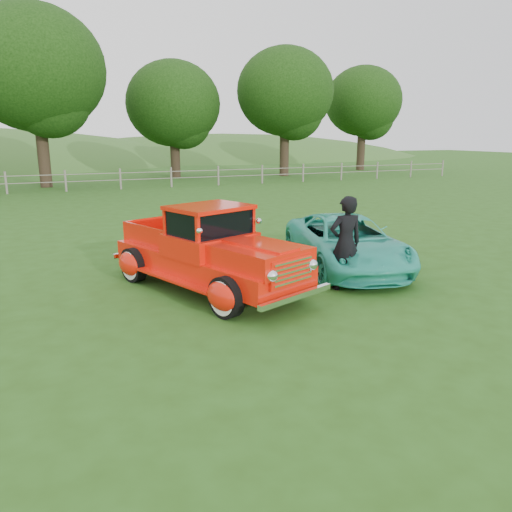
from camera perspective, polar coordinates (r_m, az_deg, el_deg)
name	(u,v)px	position (r m, az deg, el deg)	size (l,w,h in m)	color
ground	(288,306)	(9.51, 3.68, -5.77)	(140.00, 140.00, 0.00)	#274C14
distant_hills	(47,197)	(67.91, -22.78, 6.24)	(116.00, 60.00, 18.00)	#386725
fence_line	(120,179)	(30.38, -15.23, 8.50)	(48.00, 0.12, 1.20)	gray
tree_near_west	(35,69)	(33.20, -23.95, 18.98)	(8.00, 8.00, 10.42)	#312418
tree_near_east	(173,104)	(38.14, -9.44, 16.77)	(6.80, 6.80, 8.33)	#312418
tree_mid_east	(285,92)	(39.04, 3.34, 18.22)	(7.20, 7.20, 9.44)	#312418
tree_far_east	(363,101)	(46.13, 12.17, 16.88)	(6.60, 6.60, 8.86)	#312418
red_pickup	(208,252)	(10.34, -5.47, 0.42)	(3.49, 5.28, 1.78)	black
teal_sedan	(346,243)	(12.17, 10.27, 1.51)	(2.10, 4.55, 1.26)	#2EB89F
man	(345,243)	(10.45, 10.19, 1.45)	(0.72, 0.47, 1.96)	black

